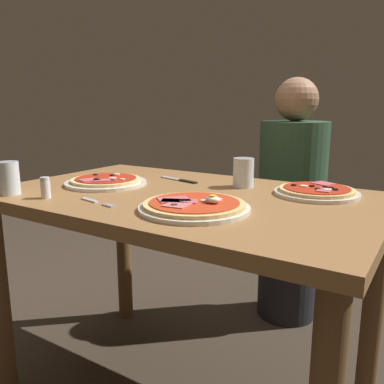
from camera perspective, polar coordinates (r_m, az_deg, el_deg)
The scene contains 10 objects.
dining_table at distance 1.36m, azimuth -1.34°, elevation -5.23°, with size 1.26×0.78×0.77m.
pizza_foreground at distance 1.11m, azimuth 0.32°, elevation -2.00°, with size 0.31×0.31×0.05m.
pizza_across_left at distance 1.51m, azimuth -12.09°, elevation 1.48°, with size 0.30×0.30×0.03m.
pizza_across_right at distance 1.36m, azimuth 17.26°, elevation 0.08°, with size 0.27×0.27×0.03m.
water_glass_near at distance 1.43m, azimuth -24.51°, elevation 1.53°, with size 0.07×0.07×0.11m.
water_glass_far at distance 1.44m, azimuth 7.28°, elevation 2.45°, with size 0.07×0.07×0.10m.
fork at distance 1.24m, azimuth -13.57°, elevation -1.34°, with size 0.16×0.04×0.00m.
knife at distance 1.55m, azimuth -1.58°, elevation 1.71°, with size 0.19×0.07×0.01m.
salt_shaker at distance 1.33m, azimuth -20.05°, elevation 0.55°, with size 0.03×0.03×0.07m.
diner_person at distance 2.02m, azimuth 13.81°, elevation -2.25°, with size 0.32×0.32×1.18m.
Camera 1 is at (0.72, -1.08, 1.05)m, focal length 37.65 mm.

